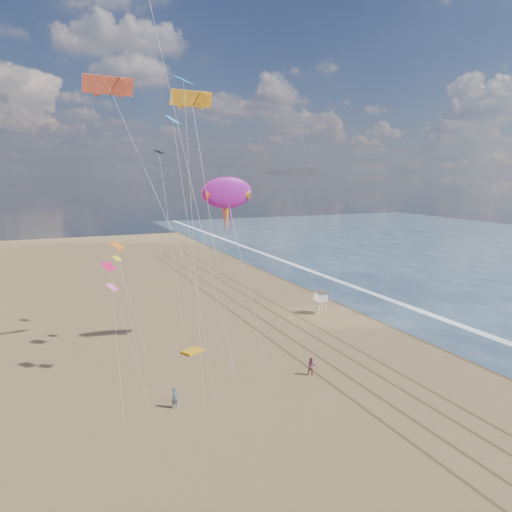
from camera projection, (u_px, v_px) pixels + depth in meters
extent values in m
plane|color=brown|center=(419.00, 436.00, 36.55)|extent=(260.00, 260.00, 0.00)
plane|color=#42301E|center=(342.00, 293.00, 80.19)|extent=(260.00, 260.00, 0.00)
plane|color=white|center=(364.00, 290.00, 81.81)|extent=(260.00, 260.00, 0.00)
cube|color=brown|center=(249.00, 324.00, 63.32)|extent=(0.28, 120.00, 0.01)
cube|color=brown|center=(266.00, 322.00, 64.24)|extent=(0.28, 120.00, 0.01)
cube|color=brown|center=(286.00, 320.00, 65.32)|extent=(0.28, 120.00, 0.01)
cube|color=brown|center=(301.00, 318.00, 66.17)|extent=(0.28, 120.00, 0.01)
cylinder|color=white|center=(319.00, 309.00, 67.38)|extent=(0.11, 0.11, 1.72)
cylinder|color=white|center=(326.00, 308.00, 67.82)|extent=(0.11, 0.11, 1.72)
cylinder|color=white|center=(315.00, 307.00, 68.42)|extent=(0.11, 0.11, 1.72)
cylinder|color=white|center=(322.00, 306.00, 68.86)|extent=(0.11, 0.11, 1.72)
cube|color=white|center=(321.00, 300.00, 67.96)|extent=(1.53, 1.53, 0.11)
cube|color=white|center=(321.00, 296.00, 67.86)|extent=(1.43, 1.43, 1.05)
cube|color=#473D38|center=(321.00, 292.00, 67.76)|extent=(1.72, 1.72, 0.10)
cube|color=#FFAA15|center=(193.00, 351.00, 53.54)|extent=(2.64, 2.29, 0.25)
ellipsoid|color=#A5199D|center=(227.00, 193.00, 54.21)|extent=(5.11, 0.96, 3.03)
cone|color=red|center=(211.00, 195.00, 53.54)|extent=(1.37, 1.14, 1.14)
cone|color=yellow|center=(243.00, 194.00, 54.95)|extent=(1.37, 1.14, 1.14)
cylinder|color=silver|center=(246.00, 281.00, 52.16)|extent=(0.03, 0.03, 17.84)
imported|color=slate|center=(175.00, 398.00, 40.80)|extent=(0.75, 0.63, 1.75)
imported|color=#944B54|center=(312.00, 366.00, 47.33)|extent=(1.05, 0.93, 1.78)
cube|color=orange|center=(191.00, 99.00, 50.89)|extent=(4.60, 1.55, 1.57)
cube|color=#DD4D31|center=(108.00, 85.00, 47.29)|extent=(4.89, 1.63, 1.67)
plane|color=yellow|center=(117.00, 258.00, 55.68)|extent=(1.29, 1.25, 0.48)
plane|color=#2694CF|center=(183.00, 80.00, 42.16)|extent=(2.23, 2.22, 0.72)
plane|color=#FD62BF|center=(112.00, 287.00, 46.86)|extent=(1.37, 1.39, 0.58)
plane|color=#E21554|center=(108.00, 266.00, 46.50)|extent=(1.85, 1.80, 0.60)
plane|color=orange|center=(117.00, 246.00, 52.94)|extent=(1.92, 1.92, 0.69)
plane|color=black|center=(159.00, 152.00, 57.92)|extent=(1.68, 1.66, 0.43)
plane|color=#2984DF|center=(173.00, 119.00, 46.08)|extent=(1.76, 1.76, 0.71)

